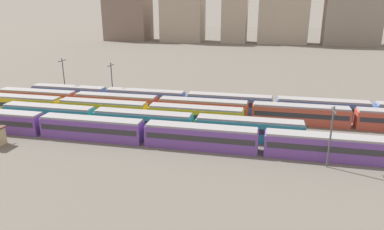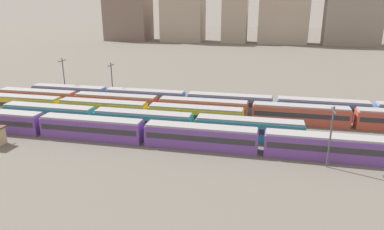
# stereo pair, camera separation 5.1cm
# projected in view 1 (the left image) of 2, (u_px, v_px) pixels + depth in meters

# --- Properties ---
(ground_plane) EXTENTS (600.00, 600.00, 0.00)m
(ground_plane) POSITION_uv_depth(u_px,v_px,m) (59.00, 116.00, 71.81)
(ground_plane) COLOR #666059
(train_track_0) EXTENTS (112.50, 3.06, 3.75)m
(train_track_0) POSITION_uv_depth(u_px,v_px,m) (261.00, 142.00, 53.14)
(train_track_0) COLOR #6B429E
(train_track_0) RESTS_ON ground_plane
(train_track_1) EXTENTS (55.80, 3.06, 3.75)m
(train_track_1) POSITION_uv_depth(u_px,v_px,m) (143.00, 121.00, 62.26)
(train_track_1) COLOR teal
(train_track_1) RESTS_ON ground_plane
(train_track_2) EXTENTS (55.80, 3.06, 3.75)m
(train_track_2) POSITION_uv_depth(u_px,v_px,m) (103.00, 110.00, 69.20)
(train_track_2) COLOR yellow
(train_track_2) RESTS_ON ground_plane
(train_track_3) EXTENTS (93.60, 3.06, 3.75)m
(train_track_3) POSITION_uv_depth(u_px,v_px,m) (203.00, 108.00, 70.10)
(train_track_3) COLOR #BC4C38
(train_track_3) RESTS_ON ground_plane
(train_track_4) EXTENTS (112.50, 3.06, 3.75)m
(train_track_4) POSITION_uv_depth(u_px,v_px,m) (274.00, 106.00, 72.06)
(train_track_4) COLOR #4C70BC
(train_track_4) RESTS_ON ground_plane
(catenary_pole_1) EXTENTS (0.24, 3.20, 9.75)m
(catenary_pole_1) POSITION_uv_depth(u_px,v_px,m) (64.00, 76.00, 83.69)
(catenary_pole_1) COLOR #4C4C51
(catenary_pole_1) RESTS_ON ground_plane
(catenary_pole_2) EXTENTS (0.24, 3.20, 8.94)m
(catenary_pole_2) POSITION_uv_depth(u_px,v_px,m) (331.00, 134.00, 47.64)
(catenary_pole_2) COLOR #4C4C51
(catenary_pole_2) RESTS_ON ground_plane
(catenary_pole_3) EXTENTS (0.24, 3.20, 9.05)m
(catenary_pole_3) POSITION_uv_depth(u_px,v_px,m) (112.00, 80.00, 81.62)
(catenary_pole_3) COLOR #4C4C51
(catenary_pole_3) RESTS_ON ground_plane
(distant_building_0) EXTENTS (26.97, 18.85, 29.28)m
(distant_building_0) POSITION_uv_depth(u_px,v_px,m) (128.00, 16.00, 218.81)
(distant_building_0) COLOR #7A665B
(distant_building_0) RESTS_ON ground_plane
(distant_building_1) EXTENTS (24.87, 18.52, 38.41)m
(distant_building_1) POSITION_uv_depth(u_px,v_px,m) (183.00, 9.00, 210.17)
(distant_building_1) COLOR #A89989
(distant_building_1) RESTS_ON ground_plane
(distant_building_2) EXTENTS (14.26, 15.88, 24.54)m
(distant_building_2) POSITION_uv_depth(u_px,v_px,m) (235.00, 21.00, 205.84)
(distant_building_2) COLOR #A89989
(distant_building_2) RESTS_ON ground_plane
(distant_building_3) EXTENTS (27.81, 14.87, 48.06)m
(distant_building_3) POSITION_uv_depth(u_px,v_px,m) (284.00, 0.00, 196.60)
(distant_building_3) COLOR #A89989
(distant_building_3) RESTS_ON ground_plane
(distant_building_4) EXTENTS (29.43, 17.26, 27.69)m
(distant_building_4) POSITION_uv_depth(u_px,v_px,m) (351.00, 20.00, 192.21)
(distant_building_4) COLOR gray
(distant_building_4) RESTS_ON ground_plane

